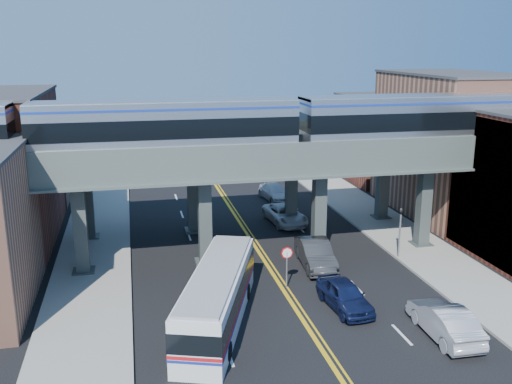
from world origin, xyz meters
TOP-DOWN VIEW (x-y plane):
  - ground at (0.00, 0.00)m, footprint 120.00×120.00m
  - sidewalk_west at (-11.50, 10.00)m, footprint 5.00×70.00m
  - sidewalk_east at (11.50, 10.00)m, footprint 5.00×70.00m
  - building_west_c at (-18.50, 29.00)m, footprint 8.00×10.00m
  - building_east_b at (18.50, 16.00)m, footprint 8.00×14.00m
  - building_east_c at (18.50, 29.00)m, footprint 8.00×10.00m
  - mural_panel at (14.55, 4.00)m, footprint 0.10×9.50m
  - elevated_viaduct_near at (0.00, 8.00)m, footprint 52.00×3.60m
  - elevated_viaduct_far at (0.00, 15.00)m, footprint 52.00×3.60m
  - transit_train at (-6.33, 8.00)m, footprint 51.33×3.22m
  - stop_sign at (0.30, 3.00)m, footprint 0.76×0.09m
  - traffic_signal at (9.20, 6.00)m, footprint 0.15×0.18m
  - transit_bus at (-4.53, -0.69)m, footprint 6.09×11.49m
  - car_lane_a at (2.72, -0.47)m, footprint 2.27×4.82m
  - car_lane_b at (3.11, 5.87)m, footprint 2.35×5.56m
  - car_lane_c at (3.68, 15.63)m, footprint 3.02×5.64m
  - car_lane_d at (4.72, 22.91)m, footprint 2.76×5.35m
  - car_parked_curb at (6.50, -4.58)m, footprint 1.95×5.23m

SIDE VIEW (x-z plane):
  - ground at x=0.00m, z-range 0.00..0.00m
  - sidewalk_west at x=-11.50m, z-range 0.00..0.16m
  - sidewalk_east at x=11.50m, z-range 0.00..0.16m
  - car_lane_d at x=4.72m, z-range 0.00..1.48m
  - car_lane_c at x=3.68m, z-range 0.00..1.51m
  - car_lane_a at x=2.72m, z-range 0.00..1.60m
  - car_parked_curb at x=6.50m, z-range 0.00..1.71m
  - car_lane_b at x=3.11m, z-range 0.00..1.78m
  - transit_bus at x=-4.53m, z-range 0.04..2.95m
  - stop_sign at x=0.30m, z-range 0.44..3.07m
  - traffic_signal at x=9.20m, z-range 0.25..4.35m
  - building_west_c at x=-18.50m, z-range 0.00..8.00m
  - building_east_c at x=18.50m, z-range 0.00..9.00m
  - mural_panel at x=14.55m, z-range 0.00..9.50m
  - building_east_b at x=18.50m, z-range 0.00..12.00m
  - elevated_viaduct_near at x=0.00m, z-range 2.77..10.17m
  - elevated_viaduct_far at x=0.00m, z-range 2.77..10.17m
  - transit_train at x=-6.33m, z-range 7.55..11.31m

